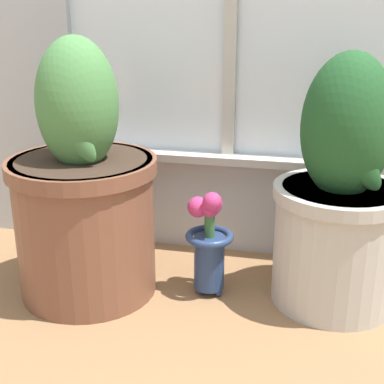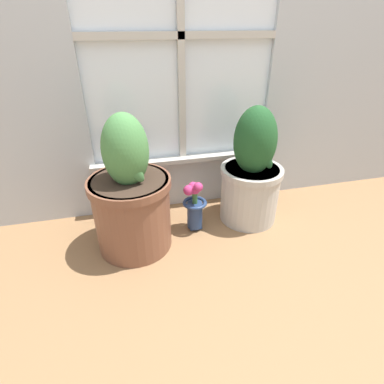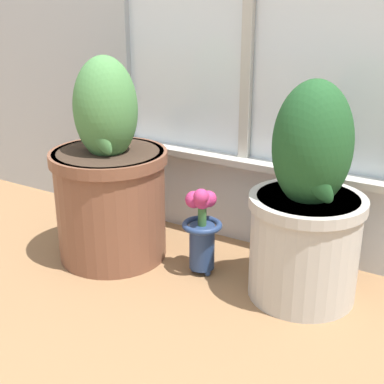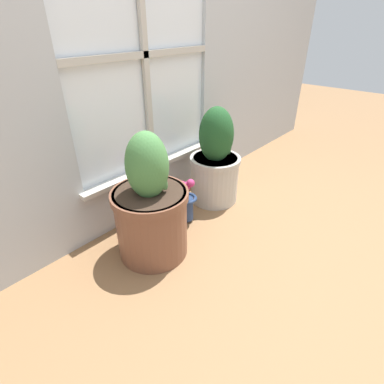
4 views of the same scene
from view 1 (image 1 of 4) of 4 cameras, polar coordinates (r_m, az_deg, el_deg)
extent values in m
plane|color=olive|center=(1.33, -0.31, -15.86)|extent=(10.00, 10.00, 0.00)
cube|color=#B2B7BC|center=(1.74, 3.79, -0.93)|extent=(1.01, 0.05, 0.33)
cube|color=#BCB7AD|center=(1.65, 3.66, 3.46)|extent=(1.07, 0.06, 0.02)
cylinder|color=brown|center=(1.49, -11.23, -3.62)|extent=(0.37, 0.37, 0.38)
cylinder|color=brown|center=(1.43, -11.67, 2.73)|extent=(0.40, 0.40, 0.04)
cylinder|color=#38281E|center=(1.43, -11.71, 3.28)|extent=(0.34, 0.34, 0.01)
ellipsoid|color=#477F42|center=(1.40, -12.12, 9.15)|extent=(0.21, 0.21, 0.34)
ellipsoid|color=#477F42|center=(1.33, -12.20, 5.80)|extent=(0.13, 0.07, 0.16)
cylinder|color=#B7B2A8|center=(1.47, 15.06, -5.46)|extent=(0.32, 0.32, 0.33)
cylinder|color=#B7B2A8|center=(1.42, 15.57, -0.09)|extent=(0.34, 0.34, 0.03)
cylinder|color=#38281E|center=(1.42, 15.61, 0.34)|extent=(0.30, 0.30, 0.01)
ellipsoid|color=#1E4C23|center=(1.37, 16.21, 6.68)|extent=(0.23, 0.23, 0.37)
ellipsoid|color=#1E4C23|center=(1.32, 17.67, 2.86)|extent=(0.15, 0.09, 0.17)
sphere|color=navy|center=(1.55, 2.19, -9.74)|extent=(0.02, 0.02, 0.02)
sphere|color=navy|center=(1.52, 0.86, -10.47)|extent=(0.02, 0.02, 0.02)
sphere|color=navy|center=(1.51, 2.88, -10.68)|extent=(0.02, 0.02, 0.02)
cylinder|color=navy|center=(1.49, 2.01, -7.46)|extent=(0.08, 0.08, 0.15)
torus|color=navy|center=(1.45, 2.05, -4.77)|extent=(0.13, 0.13, 0.02)
cylinder|color=#386633|center=(1.44, 2.07, -3.24)|extent=(0.03, 0.03, 0.08)
sphere|color=#B22D66|center=(1.42, 2.09, -1.62)|extent=(0.06, 0.06, 0.06)
sphere|color=#B22D66|center=(1.46, 2.12, -1.31)|extent=(0.05, 0.05, 0.05)
sphere|color=#B22D66|center=(1.43, 0.63, -1.60)|extent=(0.06, 0.06, 0.06)
sphere|color=#B22D66|center=(1.39, 2.17, -1.04)|extent=(0.05, 0.05, 0.05)
camera|label=2|loc=(0.64, -88.96, 26.21)|focal=28.00mm
camera|label=3|loc=(0.57, 112.39, 5.40)|focal=50.00mm
camera|label=4|loc=(1.47, -73.67, 21.03)|focal=28.00mm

